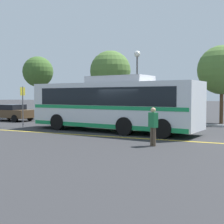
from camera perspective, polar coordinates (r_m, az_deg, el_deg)
ground_plane at (r=18.04m, az=2.28°, el=-3.87°), size 220.00×220.00×0.00m
lane_strip_0 at (r=16.89m, az=-3.14°, el=-4.34°), size 30.59×0.20×0.01m
curb_strip at (r=23.97m, az=5.58°, el=-1.99°), size 38.59×0.36×0.15m
transit_bus at (r=18.72m, az=0.04°, el=1.52°), size 11.11×3.97×3.30m
parked_car_0 at (r=28.00m, az=-17.83°, el=-0.08°), size 4.07×2.14×1.40m
parked_car_1 at (r=24.26m, az=-6.94°, el=-0.59°), size 4.62×1.94×1.22m
parked_car_2 at (r=22.02m, az=6.85°, el=-0.83°), size 4.85×2.19×1.34m
pedestrian_0 at (r=13.47m, az=7.53°, el=-2.23°), size 0.47×0.43×1.66m
bus_stop_sign at (r=22.14m, az=-16.01°, el=1.81°), size 0.09×0.40×2.78m
street_lamp at (r=25.55m, az=4.61°, el=7.74°), size 0.51×0.51×5.78m
tree_0 at (r=25.52m, az=19.49°, el=7.25°), size 3.76×3.76×6.01m
tree_1 at (r=28.76m, az=-0.29°, el=7.46°), size 3.73×3.73×6.26m
tree_2 at (r=32.14m, az=-13.38°, el=7.13°), size 3.03×3.03×6.05m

